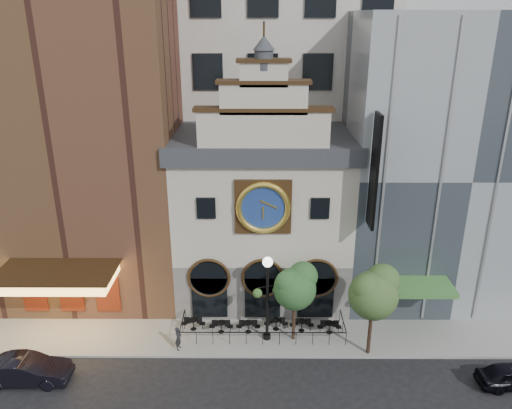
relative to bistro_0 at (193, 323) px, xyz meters
The scene contains 19 objects.
ground 5.46m from the bistro_0, 31.32° to the right, with size 120.00×120.00×0.00m, color black.
sidewalk 4.68m from the bistro_0, ahead, with size 44.00×5.00×0.15m, color gray.
clock_building 9.13m from the bistro_0, 47.18° to the left, with size 12.60×8.78×18.65m.
theater_building 16.27m from the bistro_0, 139.52° to the left, with size 14.00×15.60×25.00m.
retail_building 21.28m from the bistro_0, 22.12° to the left, with size 14.00×14.40×20.00m.
office_tower 26.31m from the bistro_0, 74.90° to the left, with size 20.00×16.00×40.00m, color #BDB5AB.
cafe_railing 4.65m from the bistro_0, ahead, with size 10.60×2.60×0.90m, color black, non-canonical shape.
bistro_0 is the anchor object (origin of this frame).
bistro_1 1.91m from the bistro_0, ahead, with size 1.58×0.68×0.90m.
bistro_2 3.69m from the bistro_0, ahead, with size 1.58×0.68×0.90m.
bistro_3 5.54m from the bistro_0, ahead, with size 1.58×0.68×0.90m.
bistro_4 7.24m from the bistro_0, ahead, with size 1.58×0.68×0.90m.
bistro_5 9.06m from the bistro_0, ahead, with size 1.58×0.68×0.90m.
car_right 19.50m from the bistro_0, 15.24° to the right, with size 1.60×3.99×1.36m, color black.
car_left 10.26m from the bistro_0, 150.91° to the right, with size 1.73×4.97×1.64m, color black.
pedestrian 2.22m from the bistro_0, 107.64° to the right, with size 0.57×0.38×1.57m, color black.
lamppost 5.94m from the bistro_0, 11.37° to the right, with size 1.84×0.95×5.90m.
tree_left 7.59m from the bistro_0, ahead, with size 2.79×2.69×5.38m.
tree_right 12.14m from the bistro_0, 11.96° to the right, with size 3.09×2.98×5.95m.
Camera 1 is at (-0.30, -25.41, 19.91)m, focal length 35.00 mm.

